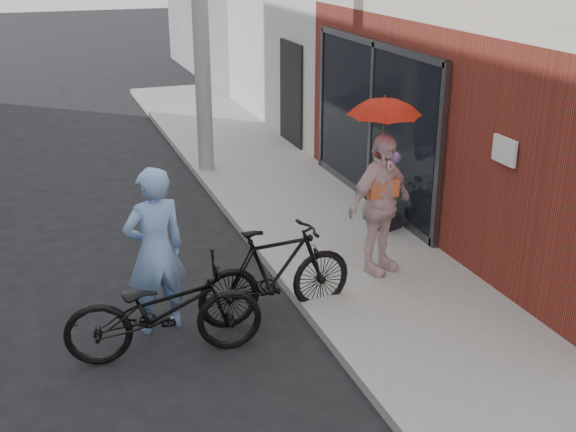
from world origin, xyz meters
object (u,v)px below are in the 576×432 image
bike_right (276,273)px  planter (385,221)px  bike_left (164,310)px  kimono_woman (380,205)px  officer (155,251)px

bike_right → planter: 2.90m
bike_left → kimono_woman: (2.84, 0.88, 0.47)m
officer → planter: size_ratio=5.25×
bike_left → planter: bearing=-52.7°
bike_left → planter: size_ratio=5.64×
bike_left → bike_right: size_ratio=1.08×
kimono_woman → planter: (0.76, 1.27, -0.78)m
bike_left → kimono_woman: kimono_woman is taller
officer → planter: officer is taller
bike_left → kimono_woman: bearing=-66.4°
bike_left → officer: bearing=2.3°
officer → planter: (3.56, 1.58, -0.72)m
officer → bike_left: officer is taller
bike_left → planter: (3.60, 2.16, -0.31)m
officer → bike_left: (-0.04, -0.58, -0.41)m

